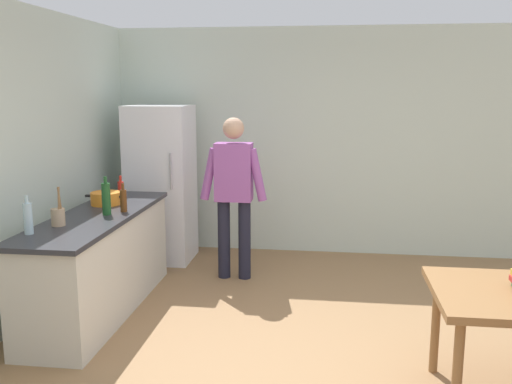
# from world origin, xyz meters

# --- Properties ---
(ground_plane) EXTENTS (14.00, 14.00, 0.00)m
(ground_plane) POSITION_xyz_m (0.00, 0.00, 0.00)
(ground_plane) COLOR #936D47
(wall_back) EXTENTS (6.40, 0.12, 2.70)m
(wall_back) POSITION_xyz_m (0.00, 3.00, 1.35)
(wall_back) COLOR silver
(wall_back) RESTS_ON ground_plane
(kitchen_counter) EXTENTS (0.64, 2.20, 0.90)m
(kitchen_counter) POSITION_xyz_m (-2.00, 0.80, 0.45)
(kitchen_counter) COLOR beige
(kitchen_counter) RESTS_ON ground_plane
(refrigerator) EXTENTS (0.70, 0.67, 1.80)m
(refrigerator) POSITION_xyz_m (-1.90, 2.40, 0.90)
(refrigerator) COLOR white
(refrigerator) RESTS_ON ground_plane
(person) EXTENTS (0.70, 0.22, 1.70)m
(person) POSITION_xyz_m (-0.95, 1.85, 0.98)
(person) COLOR #1E1E2D
(person) RESTS_ON ground_plane
(cooking_pot) EXTENTS (0.40, 0.28, 0.12)m
(cooking_pot) POSITION_xyz_m (-2.08, 1.21, 0.96)
(cooking_pot) COLOR orange
(cooking_pot) RESTS_ON kitchen_counter
(utensil_jar) EXTENTS (0.11, 0.11, 0.32)m
(utensil_jar) POSITION_xyz_m (-2.13, 0.36, 0.98)
(utensil_jar) COLOR tan
(utensil_jar) RESTS_ON kitchen_counter
(bottle_wine_green) EXTENTS (0.08, 0.08, 0.34)m
(bottle_wine_green) POSITION_xyz_m (-1.90, 0.79, 1.05)
(bottle_wine_green) COLOR #1E5123
(bottle_wine_green) RESTS_ON kitchen_counter
(bottle_sauce_red) EXTENTS (0.06, 0.06, 0.24)m
(bottle_sauce_red) POSITION_xyz_m (-2.02, 1.46, 1.00)
(bottle_sauce_red) COLOR #B22319
(bottle_sauce_red) RESTS_ON kitchen_counter
(bottle_water_clear) EXTENTS (0.07, 0.07, 0.30)m
(bottle_water_clear) POSITION_xyz_m (-2.23, 0.08, 1.03)
(bottle_water_clear) COLOR silver
(bottle_water_clear) RESTS_ON kitchen_counter
(bottle_beer_brown) EXTENTS (0.06, 0.06, 0.26)m
(bottle_beer_brown) POSITION_xyz_m (-1.79, 0.92, 1.01)
(bottle_beer_brown) COLOR #5B3314
(bottle_beer_brown) RESTS_ON kitchen_counter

